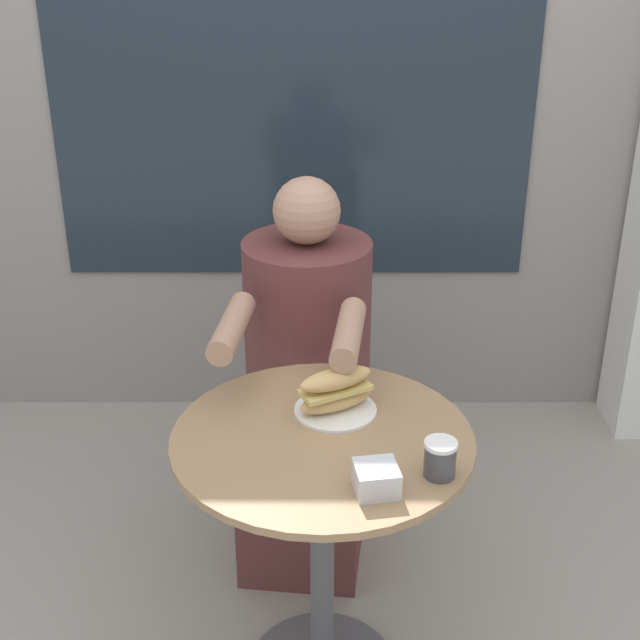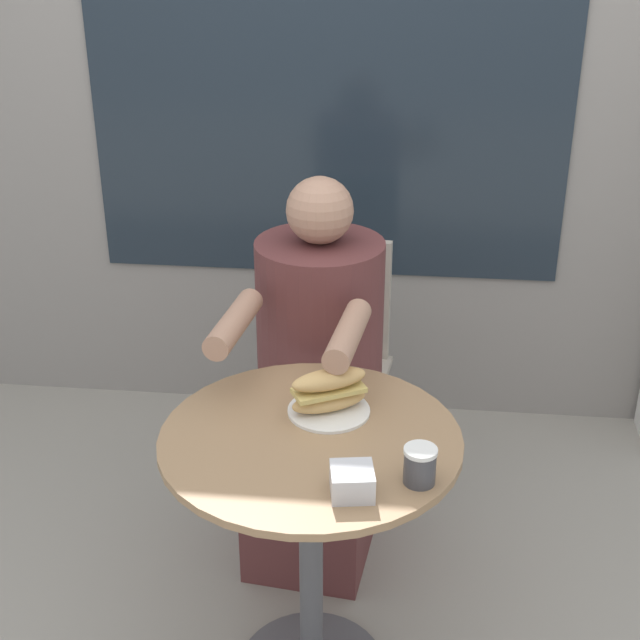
% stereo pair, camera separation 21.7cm
% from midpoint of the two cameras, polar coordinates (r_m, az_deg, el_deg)
% --- Properties ---
extents(storefront_wall, '(8.00, 0.09, 2.80)m').
position_cam_midpoint_polar(storefront_wall, '(3.22, -2.11, 16.96)').
color(storefront_wall, gray).
rests_on(storefront_wall, ground_plane).
extents(cafe_table, '(0.71, 0.71, 0.74)m').
position_cam_midpoint_polar(cafe_table, '(2.20, -2.87, -11.87)').
color(cafe_table, '#997551').
rests_on(cafe_table, ground_plane).
extents(diner_chair, '(0.42, 0.42, 0.87)m').
position_cam_midpoint_polar(diner_chair, '(2.98, -2.72, -1.61)').
color(diner_chair, '#ADA393').
rests_on(diner_chair, ground_plane).
extents(seated_diner, '(0.43, 0.69, 1.19)m').
position_cam_midpoint_polar(seated_diner, '(2.68, -3.35, -5.21)').
color(seated_diner, brown).
rests_on(seated_diner, ground_plane).
extents(sandwich_on_plate, '(0.20, 0.20, 0.11)m').
position_cam_midpoint_polar(sandwich_on_plate, '(2.15, -2.02, -4.81)').
color(sandwich_on_plate, white).
rests_on(sandwich_on_plate, cafe_table).
extents(drink_cup, '(0.07, 0.07, 0.08)m').
position_cam_midpoint_polar(drink_cup, '(1.94, 4.36, -8.92)').
color(drink_cup, '#424247').
rests_on(drink_cup, cafe_table).
extents(napkin_box, '(0.10, 0.10, 0.06)m').
position_cam_midpoint_polar(napkin_box, '(1.89, 0.18, -10.23)').
color(napkin_box, silver).
rests_on(napkin_box, cafe_table).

